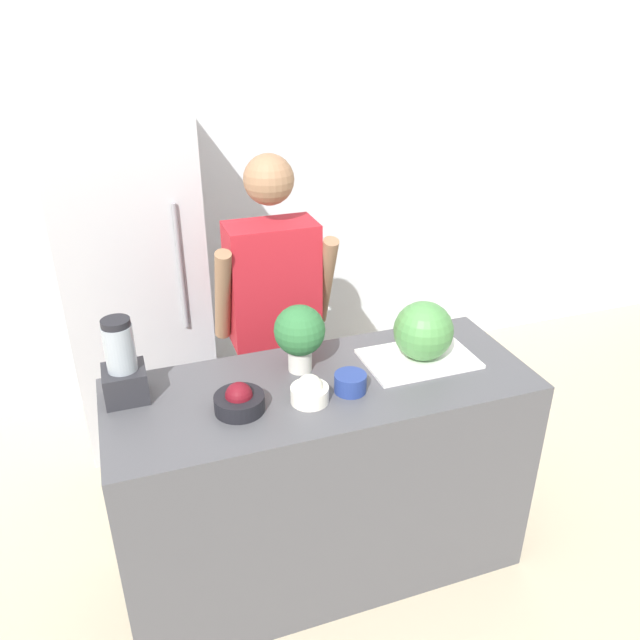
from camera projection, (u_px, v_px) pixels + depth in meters
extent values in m
plane|color=beige|center=(348.00, 616.00, 2.48)|extent=(14.00, 14.00, 0.00)
cube|color=silver|center=(226.00, 177.00, 3.53)|extent=(8.00, 0.06, 2.60)
cube|color=#4C4C51|center=(323.00, 478.00, 2.53)|extent=(1.60, 0.62, 0.91)
cube|color=#B7B7BC|center=(135.00, 282.00, 3.24)|extent=(0.68, 0.63, 1.78)
cylinder|color=gray|center=(180.00, 268.00, 2.94)|extent=(0.02, 0.02, 0.62)
cube|color=#4C608C|center=(277.00, 408.00, 3.08)|extent=(0.30, 0.18, 0.78)
cube|color=#B21E28|center=(273.00, 283.00, 2.78)|extent=(0.40, 0.22, 0.56)
sphere|color=#936B4C|center=(269.00, 180.00, 2.57)|extent=(0.21, 0.21, 0.21)
cylinder|color=#936B4C|center=(223.00, 296.00, 2.68)|extent=(0.07, 0.23, 0.47)
cylinder|color=#936B4C|center=(325.00, 282.00, 2.82)|extent=(0.07, 0.23, 0.47)
cube|color=white|center=(418.00, 359.00, 2.48)|extent=(0.43, 0.29, 0.01)
sphere|color=#4C8C47|center=(423.00, 331.00, 2.42)|extent=(0.23, 0.23, 0.23)
cylinder|color=black|center=(239.00, 403.00, 2.16)|extent=(0.18, 0.18, 0.06)
sphere|color=maroon|center=(239.00, 396.00, 2.15)|extent=(0.10, 0.10, 0.10)
cylinder|color=white|center=(310.00, 394.00, 2.21)|extent=(0.14, 0.14, 0.06)
sphere|color=white|center=(310.00, 387.00, 2.20)|extent=(0.09, 0.09, 0.09)
cylinder|color=navy|center=(350.00, 383.00, 2.27)|extent=(0.12, 0.12, 0.07)
cube|color=#28282D|center=(126.00, 384.00, 2.21)|extent=(0.15, 0.15, 0.12)
cylinder|color=#99A3AD|center=(120.00, 348.00, 2.15)|extent=(0.10, 0.10, 0.17)
cylinder|color=black|center=(115.00, 323.00, 2.10)|extent=(0.10, 0.10, 0.02)
cylinder|color=beige|center=(300.00, 360.00, 2.40)|extent=(0.09, 0.09, 0.09)
sphere|color=#2D6B38|center=(300.00, 330.00, 2.34)|extent=(0.19, 0.19, 0.19)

